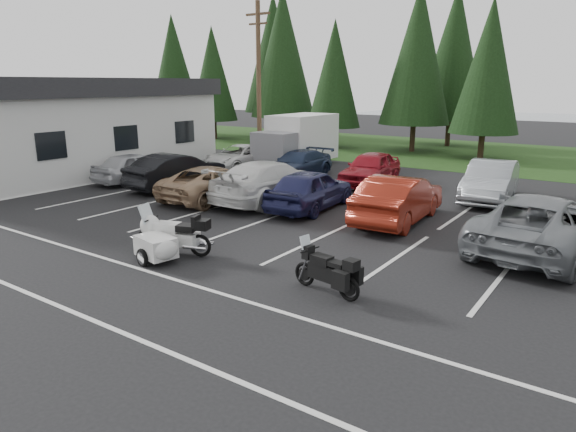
{
  "coord_description": "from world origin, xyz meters",
  "views": [
    {
      "loc": [
        8.35,
        -11.56,
        4.66
      ],
      "look_at": [
        0.68,
        -0.5,
        1.16
      ],
      "focal_mm": 32.0,
      "sensor_mm": 36.0,
      "label": 1
    }
  ],
  "objects_px": {
    "car_near_6": "(540,223)",
    "car_far_0": "(240,157)",
    "building": "(50,125)",
    "car_near_4": "(310,189)",
    "touring_motorcycle": "(172,230)",
    "car_near_3": "(270,181)",
    "car_near_1": "(177,171)",
    "car_far_3": "(490,181)",
    "car_far_2": "(370,168)",
    "car_near_0": "(135,167)",
    "car_near_5": "(399,199)",
    "car_far_1": "(298,164)",
    "utility_pole": "(259,82)",
    "car_near_2": "(214,183)",
    "box_truck": "(293,142)",
    "cargo_trailer": "(156,249)",
    "adventure_motorcycle": "(326,267)"
  },
  "relations": [
    {
      "from": "utility_pole",
      "to": "adventure_motorcycle",
      "type": "relative_size",
      "value": 4.34
    },
    {
      "from": "car_near_4",
      "to": "car_near_6",
      "type": "relative_size",
      "value": 0.77
    },
    {
      "from": "car_far_1",
      "to": "car_far_2",
      "type": "distance_m",
      "value": 3.9
    },
    {
      "from": "car_near_0",
      "to": "car_near_2",
      "type": "xyz_separation_m",
      "value": [
        5.8,
        -0.69,
        -0.03
      ]
    },
    {
      "from": "car_near_5",
      "to": "car_near_6",
      "type": "height_order",
      "value": "car_near_6"
    },
    {
      "from": "car_near_5",
      "to": "car_far_0",
      "type": "height_order",
      "value": "car_near_5"
    },
    {
      "from": "car_far_1",
      "to": "car_far_2",
      "type": "xyz_separation_m",
      "value": [
        3.88,
        0.31,
        0.1
      ]
    },
    {
      "from": "box_truck",
      "to": "car_near_3",
      "type": "bearing_deg",
      "value": -61.67
    },
    {
      "from": "car_near_0",
      "to": "car_far_1",
      "type": "relative_size",
      "value": 0.92
    },
    {
      "from": "box_truck",
      "to": "car_far_2",
      "type": "distance_m",
      "value": 6.38
    },
    {
      "from": "car_far_2",
      "to": "car_far_3",
      "type": "relative_size",
      "value": 0.93
    },
    {
      "from": "car_near_4",
      "to": "car_far_3",
      "type": "xyz_separation_m",
      "value": [
        5.2,
        5.42,
        0.02
      ]
    },
    {
      "from": "car_near_5",
      "to": "car_far_3",
      "type": "xyz_separation_m",
      "value": [
        1.75,
        5.24,
        -0.01
      ]
    },
    {
      "from": "car_far_2",
      "to": "car_near_0",
      "type": "bearing_deg",
      "value": -153.88
    },
    {
      "from": "building",
      "to": "box_truck",
      "type": "relative_size",
      "value": 2.79
    },
    {
      "from": "building",
      "to": "car_far_1",
      "type": "height_order",
      "value": "building"
    },
    {
      "from": "building",
      "to": "box_truck",
      "type": "height_order",
      "value": "building"
    },
    {
      "from": "car_near_1",
      "to": "adventure_motorcycle",
      "type": "xyz_separation_m",
      "value": [
        11.73,
        -6.54,
        -0.16
      ]
    },
    {
      "from": "touring_motorcycle",
      "to": "box_truck",
      "type": "bearing_deg",
      "value": 93.23
    },
    {
      "from": "touring_motorcycle",
      "to": "cargo_trailer",
      "type": "height_order",
      "value": "touring_motorcycle"
    },
    {
      "from": "car_far_3",
      "to": "cargo_trailer",
      "type": "bearing_deg",
      "value": -118.55
    },
    {
      "from": "car_far_0",
      "to": "car_near_2",
      "type": "bearing_deg",
      "value": -54.55
    },
    {
      "from": "car_near_6",
      "to": "car_far_0",
      "type": "height_order",
      "value": "car_near_6"
    },
    {
      "from": "car_near_3",
      "to": "touring_motorcycle",
      "type": "height_order",
      "value": "car_near_3"
    },
    {
      "from": "building",
      "to": "car_near_4",
      "type": "height_order",
      "value": "building"
    },
    {
      "from": "car_far_0",
      "to": "car_far_1",
      "type": "height_order",
      "value": "car_far_0"
    },
    {
      "from": "box_truck",
      "to": "cargo_trailer",
      "type": "relative_size",
      "value": 3.55
    },
    {
      "from": "car_far_2",
      "to": "car_far_3",
      "type": "distance_m",
      "value": 5.51
    },
    {
      "from": "building",
      "to": "car_near_5",
      "type": "relative_size",
      "value": 3.18
    },
    {
      "from": "car_near_1",
      "to": "car_far_3",
      "type": "relative_size",
      "value": 0.99
    },
    {
      "from": "touring_motorcycle",
      "to": "car_near_3",
      "type": "bearing_deg",
      "value": 85.2
    },
    {
      "from": "utility_pole",
      "to": "car_near_6",
      "type": "xyz_separation_m",
      "value": [
        16.26,
        -8.06,
        -3.87
      ]
    },
    {
      "from": "utility_pole",
      "to": "building",
      "type": "bearing_deg",
      "value": -135.0
    },
    {
      "from": "car_near_2",
      "to": "car_far_0",
      "type": "xyz_separation_m",
      "value": [
        -3.99,
        6.41,
        -0.02
      ]
    },
    {
      "from": "car_near_5",
      "to": "car_near_1",
      "type": "bearing_deg",
      "value": -2.1
    },
    {
      "from": "car_near_1",
      "to": "cargo_trailer",
      "type": "distance_m",
      "value": 10.11
    },
    {
      "from": "car_near_1",
      "to": "car_far_3",
      "type": "bearing_deg",
      "value": -153.67
    },
    {
      "from": "cargo_trailer",
      "to": "adventure_motorcycle",
      "type": "distance_m",
      "value": 4.86
    },
    {
      "from": "adventure_motorcycle",
      "to": "car_far_2",
      "type": "bearing_deg",
      "value": 120.96
    },
    {
      "from": "car_near_4",
      "to": "car_far_0",
      "type": "relative_size",
      "value": 0.94
    },
    {
      "from": "car_near_6",
      "to": "touring_motorcycle",
      "type": "distance_m",
      "value": 10.33
    },
    {
      "from": "car_near_0",
      "to": "cargo_trailer",
      "type": "bearing_deg",
      "value": 140.78
    },
    {
      "from": "car_near_4",
      "to": "car_near_6",
      "type": "xyz_separation_m",
      "value": [
        8.02,
        -0.57,
        0.05
      ]
    },
    {
      "from": "car_near_4",
      "to": "car_near_5",
      "type": "distance_m",
      "value": 3.46
    },
    {
      "from": "car_near_5",
      "to": "car_near_6",
      "type": "xyz_separation_m",
      "value": [
        4.56,
        -0.76,
        0.02
      ]
    },
    {
      "from": "box_truck",
      "to": "car_near_4",
      "type": "height_order",
      "value": "box_truck"
    },
    {
      "from": "car_near_0",
      "to": "car_near_4",
      "type": "height_order",
      "value": "car_near_4"
    },
    {
      "from": "car_near_1",
      "to": "car_near_5",
      "type": "bearing_deg",
      "value": -176.31
    },
    {
      "from": "car_near_0",
      "to": "car_far_1",
      "type": "xyz_separation_m",
      "value": [
        5.79,
        5.54,
        -0.06
      ]
    },
    {
      "from": "building",
      "to": "car_near_5",
      "type": "bearing_deg",
      "value": 2.03
    }
  ]
}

